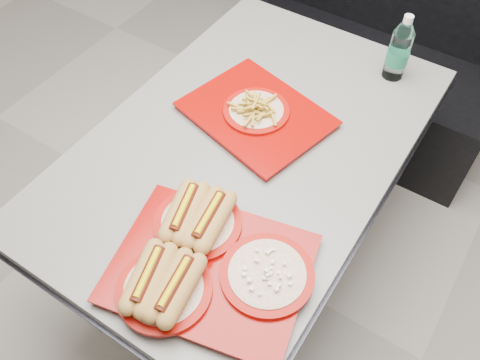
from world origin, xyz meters
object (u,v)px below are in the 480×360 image
Objects in this scene: booth_bench at (368,51)px; tray_near at (203,260)px; water_bottle at (399,51)px; diner_table at (246,174)px; tray_far at (256,112)px.

booth_bench reaches higher than tray_near.
tray_near is at bearing -96.40° from water_bottle.
tray_near is at bearing -71.36° from diner_table.
tray_far is (-0.03, 0.11, 0.19)m from diner_table.
water_bottle is at bearing 56.79° from tray_far.
tray_far reaches higher than diner_table.
tray_near is 2.34× the size of water_bottle.
tray_far is at bearing 108.27° from tray_near.
diner_table is 2.75× the size of tray_far.
booth_bench is at bearing 95.55° from tray_near.
booth_bench is 5.56× the size of water_bottle.
diner_table is at bearing -73.29° from tray_far.
booth_bench is 2.61× the size of tray_far.
diner_table is 0.22m from tray_far.
diner_table is at bearing 108.64° from tray_near.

